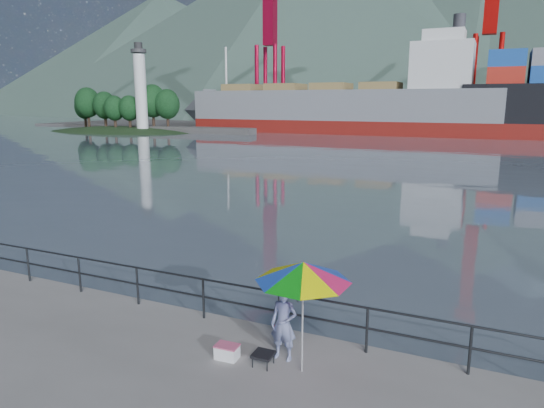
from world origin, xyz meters
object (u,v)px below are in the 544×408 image
at_px(beach_umbrella, 303,272).
at_px(bulk_carrier, 349,107).
at_px(fisherman, 284,324).
at_px(cooler_bag, 227,352).

height_order(beach_umbrella, bulk_carrier, bulk_carrier).
height_order(fisherman, cooler_bag, fisherman).
relative_size(beach_umbrella, bulk_carrier, 0.04).
relative_size(fisherman, beach_umbrella, 0.66).
bearing_deg(fisherman, beach_umbrella, -31.10).
xyz_separation_m(fisherman, beach_umbrella, (0.52, -0.31, 1.29)).
relative_size(fisherman, cooler_bag, 3.31).
relative_size(beach_umbrella, cooler_bag, 5.03).
height_order(cooler_bag, bulk_carrier, bulk_carrier).
bearing_deg(cooler_bag, beach_umbrella, 3.54).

